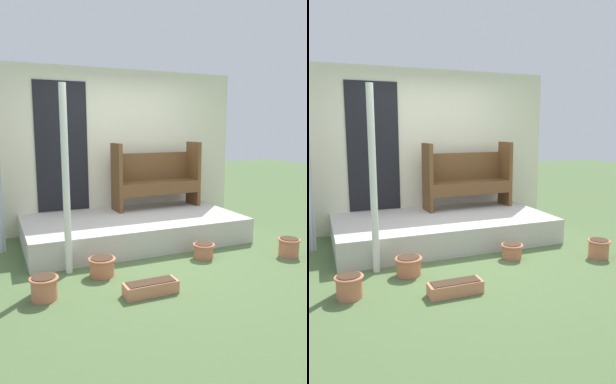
# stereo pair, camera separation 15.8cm
# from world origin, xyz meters

# --- Properties ---
(ground_plane) EXTENTS (24.00, 24.00, 0.00)m
(ground_plane) POSITION_xyz_m (0.00, 0.00, 0.00)
(ground_plane) COLOR #516B3D
(porch_slab) EXTENTS (3.13, 1.66, 0.36)m
(porch_slab) POSITION_xyz_m (-0.03, 0.83, 0.18)
(porch_slab) COLOR beige
(porch_slab) RESTS_ON ground_plane
(house_wall) EXTENTS (4.33, 0.08, 2.60)m
(house_wall) POSITION_xyz_m (-0.07, 1.68, 1.30)
(house_wall) COLOR beige
(house_wall) RESTS_ON ground_plane
(support_post) EXTENTS (0.08, 0.08, 2.14)m
(support_post) POSITION_xyz_m (-1.16, -0.09, 1.07)
(support_post) COLOR white
(support_post) RESTS_ON ground_plane
(bench) EXTENTS (1.47, 0.45, 1.07)m
(bench) POSITION_xyz_m (0.57, 1.33, 0.89)
(bench) COLOR brown
(bench) RESTS_ON porch_slab
(flower_pot_left) EXTENTS (0.29, 0.29, 0.23)m
(flower_pot_left) POSITION_xyz_m (-1.52, -0.69, 0.13)
(flower_pot_left) COLOR #C67251
(flower_pot_left) RESTS_ON ground_plane
(flower_pot_middle) EXTENTS (0.31, 0.31, 0.22)m
(flower_pot_middle) POSITION_xyz_m (-0.84, -0.33, 0.12)
(flower_pot_middle) COLOR #C67251
(flower_pot_middle) RESTS_ON ground_plane
(flower_pot_right) EXTENTS (0.29, 0.29, 0.19)m
(flower_pot_right) POSITION_xyz_m (0.53, -0.27, 0.11)
(flower_pot_right) COLOR #C67251
(flower_pot_right) RESTS_ON ground_plane
(flower_pot_far_right) EXTENTS (0.29, 0.29, 0.24)m
(flower_pot_far_right) POSITION_xyz_m (1.59, -0.66, 0.13)
(flower_pot_far_right) COLOR #C67251
(flower_pot_far_right) RESTS_ON ground_plane
(planter_box_rect) EXTENTS (0.56, 0.19, 0.14)m
(planter_box_rect) POSITION_xyz_m (-0.52, -1.00, 0.07)
(planter_box_rect) COLOR tan
(planter_box_rect) RESTS_ON ground_plane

